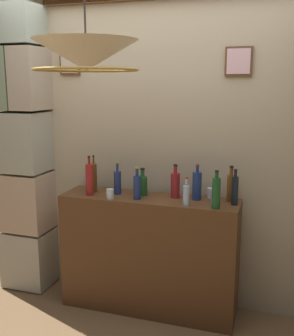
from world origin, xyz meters
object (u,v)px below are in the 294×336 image
(glass_tumbler_shot, at_px, (211,193))
(pendant_lamp, at_px, (86,56))
(liquor_bottle_sherry, at_px, (94,177))
(liquor_bottle_whiskey, at_px, (90,179))
(liquor_bottle_vermouth, at_px, (118,182))
(liquor_bottle_tequila, at_px, (216,193))
(liquor_bottle_brandy, at_px, (197,186))
(liquor_bottle_vodka, at_px, (235,190))
(glass_tumbler_highball, at_px, (215,197))
(liquor_bottle_amaro, at_px, (137,187))
(liquor_bottle_gin, at_px, (186,195))
(glass_tumbler_rocks, at_px, (110,194))
(liquor_bottle_scotch, at_px, (175,185))
(liquor_bottle_mezcal, at_px, (231,187))
(liquor_bottle_rum, at_px, (143,185))

(glass_tumbler_shot, xyz_separation_m, pendant_lamp, (-0.62, -0.90, 1.01))
(liquor_bottle_sherry, xyz_separation_m, pendant_lamp, (0.35, -0.79, 0.92))
(liquor_bottle_whiskey, xyz_separation_m, liquor_bottle_vermouth, (0.20, 0.10, -0.03))
(liquor_bottle_whiskey, bearing_deg, liquor_bottle_tequila, -2.79)
(liquor_bottle_brandy, bearing_deg, liquor_bottle_vodka, -9.17)
(liquor_bottle_tequila, relative_size, liquor_bottle_vermouth, 1.06)
(liquor_bottle_brandy, bearing_deg, pendant_lamp, -122.30)
(liquor_bottle_vodka, bearing_deg, pendant_lamp, -136.52)
(liquor_bottle_tequila, distance_m, glass_tumbler_shot, 0.29)
(liquor_bottle_vodka, bearing_deg, liquor_bottle_vermouth, 179.16)
(glass_tumbler_highball, bearing_deg, liquor_bottle_amaro, -172.21)
(liquor_bottle_whiskey, xyz_separation_m, liquor_bottle_amaro, (0.41, 0.00, -0.03))
(liquor_bottle_amaro, xyz_separation_m, liquor_bottle_gin, (0.40, -0.05, -0.02))
(liquor_bottle_amaro, relative_size, glass_tumbler_shot, 3.27)
(liquor_bottle_sherry, height_order, glass_tumbler_rocks, liquor_bottle_sherry)
(liquor_bottle_vermouth, height_order, glass_tumbler_rocks, liquor_bottle_vermouth)
(liquor_bottle_tequila, bearing_deg, glass_tumbler_shot, 106.15)
(liquor_bottle_brandy, distance_m, pendant_lamp, 1.35)
(liquor_bottle_vermouth, distance_m, pendant_lamp, 1.24)
(liquor_bottle_scotch, height_order, liquor_bottle_tequila, liquor_bottle_tequila)
(liquor_bottle_mezcal, bearing_deg, liquor_bottle_scotch, -176.08)
(liquor_bottle_whiskey, distance_m, liquor_bottle_mezcal, 1.12)
(liquor_bottle_vermouth, bearing_deg, liquor_bottle_tequila, -10.13)
(liquor_bottle_whiskey, relative_size, liquor_bottle_gin, 1.48)
(liquor_bottle_vodka, xyz_separation_m, liquor_bottle_amaro, (-0.74, -0.08, -0.01))
(glass_tumbler_rocks, xyz_separation_m, glass_tumbler_highball, (0.81, 0.14, 0.01))
(liquor_bottle_sherry, relative_size, liquor_bottle_gin, 1.42)
(liquor_bottle_mezcal, bearing_deg, liquor_bottle_brandy, -172.12)
(liquor_bottle_gin, relative_size, liquor_bottle_vermouth, 0.81)
(glass_tumbler_shot, bearing_deg, liquor_bottle_gin, -118.27)
(liquor_bottle_whiskey, relative_size, liquor_bottle_scotch, 1.20)
(liquor_bottle_tequila, bearing_deg, liquor_bottle_mezcal, 69.88)
(liquor_bottle_whiskey, bearing_deg, liquor_bottle_brandy, 8.73)
(liquor_bottle_rum, bearing_deg, liquor_bottle_vermouth, -172.58)
(glass_tumbler_highball, bearing_deg, liquor_bottle_vermouth, 178.94)
(liquor_bottle_scotch, relative_size, liquor_bottle_gin, 1.24)
(liquor_bottle_sherry, xyz_separation_m, glass_tumbler_shot, (0.97, 0.11, -0.08))
(liquor_bottle_brandy, bearing_deg, liquor_bottle_sherry, -178.07)
(liquor_bottle_brandy, bearing_deg, liquor_bottle_scotch, 178.09)
(liquor_bottle_mezcal, height_order, glass_tumbler_highball, liquor_bottle_mezcal)
(liquor_bottle_vermouth, height_order, liquor_bottle_mezcal, liquor_bottle_mezcal)
(liquor_bottle_scotch, bearing_deg, liquor_bottle_whiskey, -168.59)
(liquor_bottle_rum, xyz_separation_m, liquor_bottle_mezcal, (0.70, 0.04, 0.03))
(liquor_bottle_vodka, relative_size, liquor_bottle_rum, 1.21)
(liquor_bottle_vodka, bearing_deg, liquor_bottle_mezcal, 115.46)
(liquor_bottle_gin, bearing_deg, glass_tumbler_rocks, -179.36)
(liquor_bottle_rum, xyz_separation_m, liquor_bottle_gin, (0.40, -0.17, -0.00))
(liquor_bottle_vermouth, bearing_deg, glass_tumbler_rocks, -90.84)
(liquor_bottle_scotch, bearing_deg, liquor_bottle_rum, -177.32)
(liquor_bottle_scotch, height_order, liquor_bottle_sherry, liquor_bottle_sherry)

